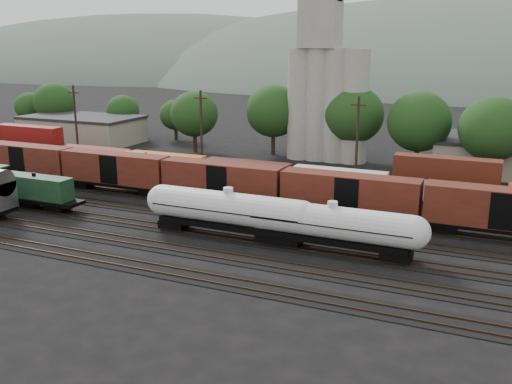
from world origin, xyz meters
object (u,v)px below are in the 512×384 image
at_px(green_locomotive, 17,186).
at_px(orange_locomotive, 157,169).
at_px(tank_car_a, 228,210).
at_px(grain_silo, 326,91).

relative_size(green_locomotive, orange_locomotive, 1.01).
relative_size(tank_car_a, orange_locomotive, 1.16).
height_order(green_locomotive, orange_locomotive, green_locomotive).
bearing_deg(orange_locomotive, green_locomotive, -122.93).
relative_size(green_locomotive, tank_car_a, 0.87).
distance_m(tank_car_a, grain_silo, 41.93).
height_order(tank_car_a, orange_locomotive, tank_car_a).
relative_size(orange_locomotive, grain_silo, 0.55).
bearing_deg(green_locomotive, tank_car_a, -0.00).
height_order(orange_locomotive, grain_silo, grain_silo).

